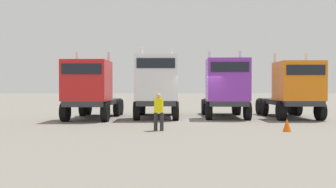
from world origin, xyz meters
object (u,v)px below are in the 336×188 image
(semi_truck_white, at_px, (157,86))
(semi_truck_purple, at_px, (226,88))
(visitor_in_hivis, at_px, (159,109))
(traffic_cone_near, at_px, (287,125))
(semi_truck_orange, at_px, (294,90))
(semi_truck_red, at_px, (90,89))

(semi_truck_white, distance_m, semi_truck_purple, 4.18)
(semi_truck_white, relative_size, visitor_in_hivis, 3.89)
(traffic_cone_near, bearing_deg, semi_truck_white, 129.45)
(semi_truck_orange, relative_size, traffic_cone_near, 10.84)
(semi_truck_white, xyz_separation_m, semi_truck_orange, (8.12, -0.47, -0.21))
(semi_truck_orange, bearing_deg, traffic_cone_near, -21.68)
(semi_truck_red, relative_size, semi_truck_orange, 1.04)
(semi_truck_purple, bearing_deg, traffic_cone_near, 15.17)
(semi_truck_red, relative_size, semi_truck_purple, 0.98)
(visitor_in_hivis, bearing_deg, semi_truck_purple, 167.73)
(semi_truck_white, xyz_separation_m, traffic_cone_near, (5.44, -6.61, -1.67))
(semi_truck_red, distance_m, visitor_in_hivis, 6.73)
(semi_truck_purple, relative_size, visitor_in_hivis, 3.97)
(semi_truck_white, bearing_deg, visitor_in_hivis, 2.37)
(semi_truck_purple, distance_m, semi_truck_orange, 3.98)
(semi_truck_purple, bearing_deg, semi_truck_red, -80.07)
(semi_truck_purple, bearing_deg, visitor_in_hivis, -29.11)
(semi_truck_red, distance_m, semi_truck_purple, 8.04)
(visitor_in_hivis, relative_size, traffic_cone_near, 2.90)
(semi_truck_purple, relative_size, semi_truck_orange, 1.06)
(semi_truck_orange, bearing_deg, semi_truck_white, -91.38)
(visitor_in_hivis, bearing_deg, semi_truck_red, -123.02)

